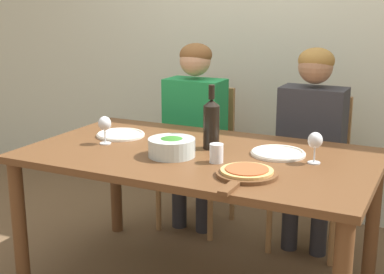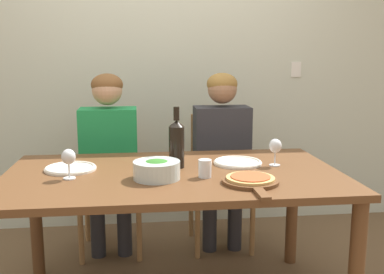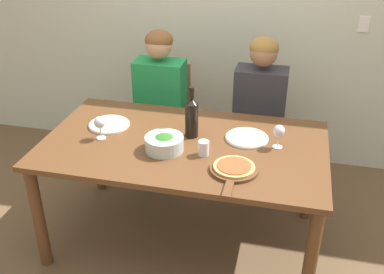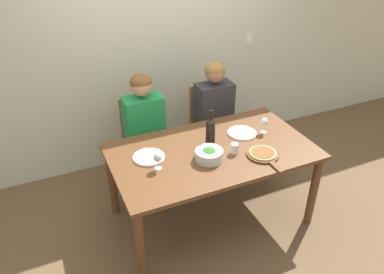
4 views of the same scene
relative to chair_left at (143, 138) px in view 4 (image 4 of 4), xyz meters
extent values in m
plane|color=brown|center=(0.38, -0.84, -0.51)|extent=(40.00, 40.00, 0.00)
cube|color=beige|center=(0.38, 0.46, 0.84)|extent=(10.00, 0.05, 2.70)
cube|color=white|center=(1.48, 0.43, 0.74)|extent=(0.08, 0.01, 0.12)
cube|color=brown|center=(0.38, -0.84, 0.23)|extent=(1.75, 1.00, 0.04)
cylinder|color=brown|center=(-0.44, -1.28, -0.15)|extent=(0.07, 0.07, 0.73)
cylinder|color=brown|center=(1.19, -1.28, -0.15)|extent=(0.07, 0.07, 0.73)
cylinder|color=brown|center=(-0.44, -0.40, -0.15)|extent=(0.07, 0.07, 0.73)
cylinder|color=brown|center=(1.19, -0.40, -0.15)|extent=(0.07, 0.07, 0.73)
cube|color=#9E7042|center=(0.00, -0.07, -0.05)|extent=(0.42, 0.42, 0.04)
cube|color=#9E7042|center=(0.00, 0.12, 0.19)|extent=(0.38, 0.03, 0.46)
cylinder|color=#9E7042|center=(-0.19, -0.26, -0.29)|extent=(0.04, 0.04, 0.44)
cylinder|color=#9E7042|center=(0.19, -0.26, -0.29)|extent=(0.04, 0.04, 0.44)
cylinder|color=#9E7042|center=(-0.19, 0.12, -0.29)|extent=(0.04, 0.04, 0.44)
cylinder|color=#9E7042|center=(0.19, 0.12, -0.29)|extent=(0.04, 0.04, 0.44)
cube|color=#9E7042|center=(0.77, -0.07, -0.05)|extent=(0.42, 0.42, 0.04)
cube|color=#9E7042|center=(0.77, 0.12, 0.19)|extent=(0.38, 0.03, 0.46)
cylinder|color=#9E7042|center=(0.58, -0.26, -0.29)|extent=(0.04, 0.04, 0.44)
cylinder|color=#9E7042|center=(0.96, -0.26, -0.29)|extent=(0.04, 0.04, 0.44)
cylinder|color=#9E7042|center=(0.58, 0.12, -0.29)|extent=(0.04, 0.04, 0.44)
cylinder|color=#9E7042|center=(0.96, 0.12, -0.29)|extent=(0.04, 0.04, 0.44)
cylinder|color=#28282D|center=(-0.09, -0.15, -0.28)|extent=(0.10, 0.10, 0.48)
cylinder|color=#28282D|center=(0.09, -0.15, -0.28)|extent=(0.10, 0.10, 0.48)
cube|color=#1E8C47|center=(0.00, -0.09, 0.23)|extent=(0.38, 0.22, 0.54)
cylinder|color=#1E8C47|center=(-0.20, -0.34, 0.08)|extent=(0.07, 0.31, 0.14)
cylinder|color=#1E8C47|center=(0.20, -0.34, 0.08)|extent=(0.07, 0.31, 0.14)
sphere|color=tan|center=(0.00, -0.09, 0.62)|extent=(0.20, 0.20, 0.20)
ellipsoid|color=brown|center=(0.00, -0.08, 0.66)|extent=(0.21, 0.21, 0.15)
cylinder|color=#28282D|center=(0.68, -0.15, -0.28)|extent=(0.10, 0.10, 0.48)
cylinder|color=#28282D|center=(0.86, -0.15, -0.28)|extent=(0.10, 0.10, 0.48)
cube|color=#2D2D33|center=(0.77, -0.09, 0.23)|extent=(0.38, 0.22, 0.54)
cylinder|color=#2D2D33|center=(0.57, -0.34, 0.08)|extent=(0.07, 0.31, 0.14)
cylinder|color=#2D2D33|center=(0.97, -0.34, 0.08)|extent=(0.07, 0.31, 0.14)
sphere|color=#9E7051|center=(0.77, -0.09, 0.62)|extent=(0.20, 0.20, 0.20)
ellipsoid|color=olive|center=(0.77, -0.08, 0.66)|extent=(0.21, 0.21, 0.15)
cylinder|color=black|center=(0.40, -0.74, 0.36)|extent=(0.08, 0.08, 0.23)
cone|color=black|center=(0.40, -0.74, 0.49)|extent=(0.08, 0.08, 0.03)
cylinder|color=black|center=(0.40, -0.74, 0.55)|extent=(0.03, 0.03, 0.07)
cylinder|color=silver|center=(0.29, -0.95, 0.29)|extent=(0.23, 0.23, 0.09)
ellipsoid|color=#2D6B23|center=(0.29, -0.95, 0.30)|extent=(0.19, 0.19, 0.10)
cylinder|color=silver|center=(-0.16, -0.73, 0.26)|extent=(0.27, 0.27, 0.01)
torus|color=silver|center=(-0.16, -0.73, 0.26)|extent=(0.27, 0.27, 0.02)
cylinder|color=silver|center=(0.75, -0.70, 0.26)|extent=(0.27, 0.27, 0.01)
torus|color=silver|center=(0.75, -0.70, 0.26)|extent=(0.27, 0.27, 0.02)
cylinder|color=brown|center=(0.73, -1.09, 0.26)|extent=(0.27, 0.27, 0.02)
cube|color=brown|center=(0.73, -1.29, 0.26)|extent=(0.04, 0.14, 0.02)
cylinder|color=tan|center=(0.73, -1.09, 0.27)|extent=(0.23, 0.23, 0.01)
cylinder|color=#AD4C28|center=(0.73, -1.09, 0.28)|extent=(0.19, 0.19, 0.01)
cylinder|color=silver|center=(-0.14, -0.91, 0.25)|extent=(0.06, 0.06, 0.01)
cylinder|color=silver|center=(-0.14, -0.91, 0.29)|extent=(0.01, 0.01, 0.07)
ellipsoid|color=silver|center=(-0.14, -0.91, 0.36)|extent=(0.07, 0.07, 0.08)
ellipsoid|color=maroon|center=(-0.14, -0.91, 0.35)|extent=(0.06, 0.06, 0.03)
cylinder|color=silver|center=(0.95, -0.77, 0.25)|extent=(0.06, 0.06, 0.01)
cylinder|color=silver|center=(0.95, -0.77, 0.29)|extent=(0.01, 0.01, 0.07)
ellipsoid|color=silver|center=(0.95, -0.77, 0.36)|extent=(0.07, 0.07, 0.08)
ellipsoid|color=maroon|center=(0.95, -0.77, 0.35)|extent=(0.06, 0.06, 0.03)
cylinder|color=silver|center=(0.53, -0.96, 0.29)|extent=(0.07, 0.07, 0.09)
camera|label=1|loc=(1.49, -3.19, 0.99)|focal=50.00mm
camera|label=2|loc=(0.20, -3.11, 0.86)|focal=42.00mm
camera|label=3|loc=(0.99, -3.20, 1.60)|focal=42.00mm
camera|label=4|loc=(-0.89, -3.23, 2.03)|focal=35.00mm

